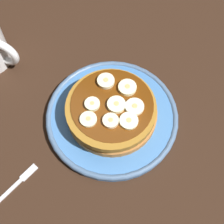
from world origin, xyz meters
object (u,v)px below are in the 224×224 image
Objects in this scene: plate at (112,117)px; banana_slice_5 at (106,81)px; pancake_stack at (112,111)px; banana_slice_3 at (92,104)px; banana_slice_1 at (127,88)px; banana_slice_6 at (88,119)px; banana_slice_7 at (129,121)px; fork at (12,188)px; banana_slice_4 at (135,107)px; banana_slice_0 at (117,103)px; banana_slice_2 at (111,121)px.

banana_slice_5 is (-2.86, 3.89, 5.41)cm from plate.
pancake_stack is at bearing -48.29° from plate.
banana_slice_1 is at bearing 51.03° from banana_slice_3.
banana_slice_5 is at bearing 126.33° from plate.
banana_slice_6 is 7.14cm from banana_slice_7.
banana_slice_3 is 0.91× the size of banana_slice_6.
plate is at bearing 60.44° from fork.
banana_slice_1 is 4.18cm from banana_slice_4.
banana_slice_6 is at bearing -88.42° from banana_slice_5.
plate is 7.47× the size of banana_slice_4.
banana_slice_4 is (4.02, 0.89, 5.32)cm from plate.
banana_slice_6 is at bearing -122.77° from pancake_stack.
banana_slice_0 is at bearing 54.59° from banana_slice_6.
fork is (-15.21, -17.50, -6.08)cm from banana_slice_7.
banana_slice_7 is (6.95, -6.01, -0.11)cm from banana_slice_5.
fork is (-15.15, -20.51, -6.10)cm from banana_slice_4.
banana_slice_1 is 1.17× the size of banana_slice_2.
banana_slice_0 is at bearing -97.70° from banana_slice_1.
banana_slice_2 is at bearing 17.92° from banana_slice_6.
banana_slice_6 is at bearing -140.64° from banana_slice_4.
banana_slice_7 reaches higher than fork.
plate is 1.47× the size of pancake_stack.
banana_slice_5 is at bearing 139.13° from banana_slice_7.
banana_slice_5 reaches higher than banana_slice_4.
banana_slice_3 is at bearing 175.52° from banana_slice_7.
banana_slice_4 is at bearing 9.92° from banana_slice_0.
banana_slice_3 reaches higher than banana_slice_4.
banana_slice_0 is 6.02cm from banana_slice_6.
banana_slice_4 is at bearing 91.20° from banana_slice_7.
banana_slice_6 is at bearing -78.91° from banana_slice_3.
banana_slice_2 is at bearing -157.42° from banana_slice_7.
fork is (-12.50, -23.75, -6.17)cm from banana_slice_1.
banana_slice_6 reaches higher than pancake_stack.
banana_slice_6 is (-3.49, -4.90, -0.12)cm from banana_slice_0.
banana_slice_0 reaches higher than pancake_stack.
banana_slice_2 is at bearing -73.11° from pancake_stack.
banana_slice_0 is 1.16× the size of banana_slice_2.
banana_slice_2 reaches higher than pancake_stack.
banana_slice_6 is (-2.63, -4.56, 5.28)cm from plate.
banana_slice_1 is at bearing 62.25° from fork.
fork is at bearing -120.21° from pancake_stack.
plate is at bearing 131.71° from pancake_stack.
banana_slice_1 is (1.19, 4.33, 2.61)cm from pancake_stack.
banana_slice_5 is at bearing 136.31° from banana_slice_0.
plate is 7.46cm from banana_slice_6.
banana_slice_3 is 0.81× the size of banana_slice_4.
banana_slice_2 is 0.86× the size of banana_slice_7.
banana_slice_6 is (-4.00, -8.69, -0.11)cm from banana_slice_1.
plate is at bearing -158.35° from banana_slice_0.
banana_slice_3 is (-3.22, -1.55, 5.37)cm from plate.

